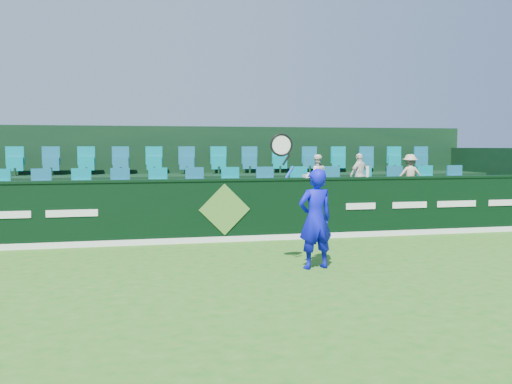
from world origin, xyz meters
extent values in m
plane|color=#256718|center=(0.00, 0.00, 0.00)|extent=(60.00, 60.00, 0.00)
cube|color=black|center=(0.00, 4.00, 0.65)|extent=(16.00, 0.20, 1.30)
cube|color=black|center=(0.00, 4.00, 1.32)|extent=(16.00, 0.24, 0.05)
cube|color=white|center=(0.00, 3.89, 0.06)|extent=(16.00, 0.02, 0.12)
cube|color=#4E802E|center=(0.00, 3.88, 0.70)|extent=(1.10, 0.02, 1.10)
cube|color=white|center=(-4.30, 3.89, 0.70)|extent=(0.85, 0.01, 0.14)
cube|color=white|center=(-3.10, 3.89, 0.70)|extent=(1.00, 0.01, 0.14)
cube|color=white|center=(3.10, 3.89, 0.70)|extent=(0.70, 0.01, 0.14)
cube|color=white|center=(4.30, 3.89, 0.70)|extent=(0.85, 0.01, 0.14)
cube|color=white|center=(5.50, 3.89, 0.70)|extent=(1.00, 0.01, 0.14)
cube|color=white|center=(6.70, 3.89, 0.70)|extent=(0.70, 0.01, 0.14)
cube|color=black|center=(0.00, 5.10, 0.40)|extent=(16.00, 2.00, 0.80)
cube|color=black|center=(0.00, 7.00, 0.65)|extent=(16.00, 1.80, 1.30)
cube|color=black|center=(0.00, 8.00, 1.30)|extent=(16.00, 0.20, 2.60)
cube|color=black|center=(7.90, 6.00, 1.00)|extent=(0.20, 4.00, 2.00)
cube|color=#037F88|center=(0.00, 5.50, 1.10)|extent=(13.50, 0.50, 0.60)
cube|color=#037F88|center=(0.00, 7.30, 1.60)|extent=(13.50, 0.50, 0.60)
imported|color=#0C0FD2|center=(1.03, 0.95, 0.83)|extent=(0.66, 0.49, 1.67)
cylinder|color=#143FBF|center=(0.55, 0.85, 1.62)|extent=(0.16, 0.04, 0.21)
cylinder|color=black|center=(0.49, 0.85, 1.82)|extent=(0.14, 0.03, 0.19)
torus|color=black|center=(0.41, 0.85, 2.06)|extent=(0.52, 0.04, 0.52)
cylinder|color=silver|center=(0.41, 0.85, 2.06)|extent=(0.43, 0.01, 0.43)
imported|color=white|center=(2.47, 5.12, 1.32)|extent=(0.55, 0.45, 1.04)
imported|color=white|center=(3.59, 5.12, 1.34)|extent=(0.68, 0.49, 1.07)
imported|color=tan|center=(4.95, 5.12, 1.32)|extent=(0.75, 0.54, 1.04)
cube|color=white|center=(2.01, 4.00, 1.38)|extent=(0.42, 0.27, 0.06)
cylinder|color=silver|center=(3.30, 4.00, 1.47)|extent=(0.08, 0.08, 0.25)
camera|label=1|loc=(-2.02, -7.99, 2.03)|focal=40.00mm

